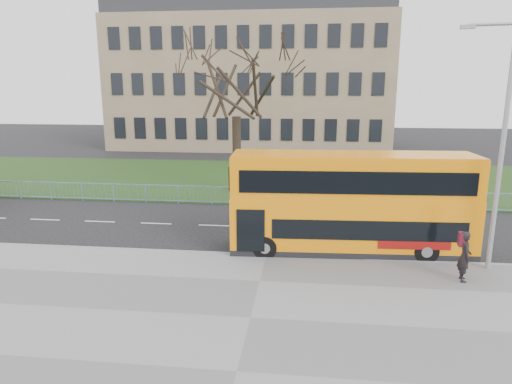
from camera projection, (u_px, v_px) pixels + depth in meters
ground at (270, 245)px, 20.06m from camera, size 120.00×120.00×0.00m
pavement at (250, 319)px, 13.51m from camera, size 80.00×10.50×0.12m
kerb at (266, 256)px, 18.54m from camera, size 80.00×0.20×0.14m
grass_verge at (286, 179)px, 33.88m from camera, size 80.00×15.40×0.08m
guard_railing at (279, 197)px, 26.32m from camera, size 40.00×0.12×1.10m
bare_tree at (236, 102)px, 28.74m from camera, size 8.07×8.07×11.52m
civic_building at (253, 84)px, 52.89m from camera, size 30.00×15.00×14.00m
yellow_bus at (351, 201)px, 18.69m from camera, size 9.89×2.79×4.10m
pedestrian at (465, 256)px, 15.87m from camera, size 0.49×0.70×1.80m
street_lamp at (500, 140)px, 16.10m from camera, size 1.85×0.49×8.77m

